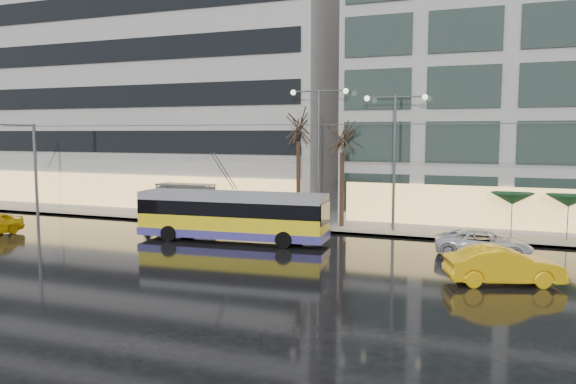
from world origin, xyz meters
The scene contains 18 objects.
ground centered at (0.00, 0.00, 0.00)m, with size 140.00×140.00×0.00m, color black.
sidewalk centered at (2.00, 14.00, 0.07)m, with size 80.00×10.00×0.15m, color gray.
kerb centered at (2.00, 9.05, 0.07)m, with size 80.00×0.10×0.15m, color slate.
building_left centered at (-16.00, 19.00, 11.15)m, with size 34.00×14.00×22.00m, color #ACA9A5.
trolleybus centered at (-1.30, 4.60, 1.41)m, with size 11.36×4.61×5.20m.
catenary centered at (1.00, 7.94, 4.25)m, with size 42.24×5.12×7.00m.
bus_shelter centered at (-8.38, 10.69, 1.96)m, with size 4.20×1.60×2.51m.
street_lamp_near centered at (2.00, 10.80, 5.99)m, with size 3.96×0.36×9.03m.
street_lamp_far centered at (7.00, 10.80, 5.71)m, with size 3.96×0.36×8.53m.
tree_a centered at (0.50, 11.00, 7.09)m, with size 3.20×3.20×8.40m.
tree_b centered at (3.50, 11.20, 6.40)m, with size 3.20×3.20×7.70m.
parasol_a centered at (14.00, 11.00, 2.45)m, with size 2.50×2.50×2.65m.
parasol_b centered at (17.00, 11.00, 2.45)m, with size 2.50×2.50×2.65m.
taxi_b centered at (13.59, 0.25, 0.78)m, with size 1.66×4.76×1.57m, color yellow.
sedan_silver centered at (12.61, 5.61, 0.67)m, with size 2.23×4.83×1.34m, color silver.
pedestrian_a centered at (-7.14, 9.59, 1.57)m, with size 1.12×1.13×2.19m.
pedestrian_b centered at (-6.78, 11.82, 1.08)m, with size 0.97×0.79×1.87m.
pedestrian_c centered at (-10.70, 9.66, 1.29)m, with size 1.38×1.00×2.11m.
Camera 1 is at (13.44, -24.55, 6.32)m, focal length 35.00 mm.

